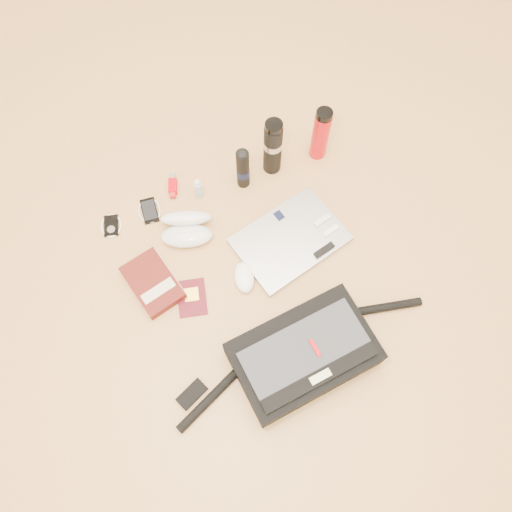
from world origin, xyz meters
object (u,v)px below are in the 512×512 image
messenger_bag (303,354)px  book (153,283)px  thermos_black (273,147)px  thermos_red (321,134)px  laptop (291,240)px

messenger_bag → book: 0.56m
thermos_black → thermos_red: bearing=-1.0°
laptop → thermos_red: bearing=37.4°
laptop → messenger_bag: bearing=-122.4°
thermos_black → laptop: bearing=-99.3°
laptop → thermos_black: bearing=65.5°
messenger_bag → thermos_red: size_ratio=3.71×
thermos_red → thermos_black: bearing=179.0°
thermos_red → messenger_bag: bearing=-117.0°
book → thermos_black: (0.56, 0.30, 0.11)m
messenger_bag → book: messenger_bag is taller
laptop → book: 0.50m
messenger_bag → laptop: bearing=65.9°
thermos_red → book: bearing=-158.1°
messenger_bag → laptop: (0.12, 0.40, -0.04)m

